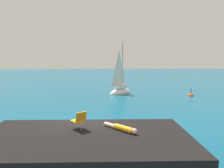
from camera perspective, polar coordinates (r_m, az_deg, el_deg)
The scene contains 8 objects.
ground_plane at distance 11.03m, azimuth -8.40°, elevation -13.50°, with size 160.00×160.00×0.00m, color #0F5675.
shore_ledge at distance 8.49m, azimuth -7.49°, elevation -16.71°, with size 8.31×4.28×0.86m, color black.
boulder_seaward at distance 10.96m, azimuth -20.14°, elevation -13.98°, with size 0.85×0.68×0.47m, color black.
boulder_inland at distance 11.39m, azimuth -20.80°, elevation -13.22°, with size 0.94×0.76×0.52m, color black.
sailboat_near at distance 23.52m, azimuth 2.35°, elevation -1.74°, with size 3.24×3.15×6.41m.
person_sunbather at distance 8.75m, azimuth 2.63°, elevation -12.13°, with size 1.32×1.36×0.25m.
beach_chair at distance 8.87m, azimuth -9.12°, elevation -9.72°, with size 0.75×0.76×0.80m.
marker_buoy at distance 23.27m, azimuth 21.14°, elevation -3.13°, with size 0.56×0.56×1.13m.
Camera 1 is at (1.09, -10.30, 3.79)m, focal length 32.75 mm.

